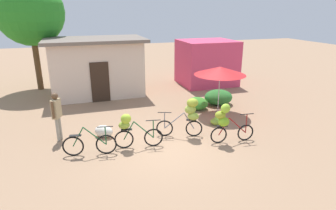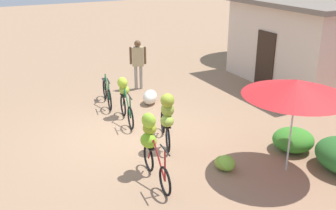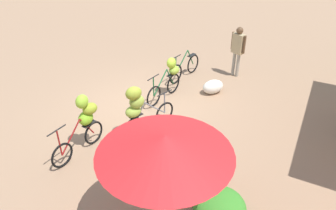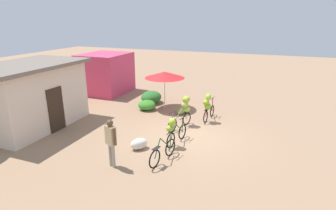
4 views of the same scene
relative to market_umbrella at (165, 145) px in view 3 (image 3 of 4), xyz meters
The scene contains 10 objects.
ground_plane 4.54m from the market_umbrella, 143.37° to the right, with size 60.00×60.00×0.00m, color #997659.
hedge_bush_front_left 1.96m from the market_umbrella, 129.04° to the left, with size 0.97×1.02×0.55m, color #398C2B.
market_umbrella is the anchor object (origin of this frame).
bicycle_leftmost 6.31m from the market_umbrella, 158.71° to the right, with size 1.68×0.36×0.98m.
bicycle_near_pile 4.99m from the market_umbrella, 153.80° to the right, with size 1.62×0.45×1.22m.
bicycle_center_loaded 3.07m from the market_umbrella, 139.33° to the right, with size 1.60×0.72×1.46m.
bicycle_by_shop 3.21m from the market_umbrella, 112.89° to the right, with size 1.61×0.45×1.45m.
banana_pile_on_ground 2.24m from the market_umbrella, 118.26° to the right, with size 0.58×0.49×0.36m.
produce_sack 5.50m from the market_umbrella, 169.30° to the right, with size 0.70×0.44×0.44m, color silver.
person_vendor 6.75m from the market_umbrella, behind, with size 0.34×0.54×1.74m.
Camera 3 is at (6.72, 4.26, 5.08)m, focal length 34.19 mm.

